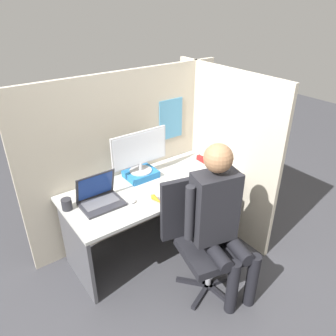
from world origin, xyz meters
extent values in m
plane|color=#3D3D42|center=(0.00, 0.00, 0.00)|extent=(12.00, 12.00, 0.00)
cube|color=#B7AD99|center=(0.00, 0.75, 0.84)|extent=(2.08, 0.04, 1.67)
cube|color=#4C8EB7|center=(0.49, 0.72, 1.13)|extent=(0.28, 0.01, 0.41)
cube|color=#B7AD99|center=(0.82, 0.29, 0.84)|extent=(0.04, 1.37, 1.67)
cube|color=#B7B7B2|center=(0.00, 0.36, 0.69)|extent=(1.58, 0.73, 0.03)
cube|color=#4C4C51|center=(-0.76, 0.36, 0.34)|extent=(0.03, 0.62, 0.67)
cube|color=#4C4C51|center=(0.76, 0.36, 0.34)|extent=(0.03, 0.62, 0.67)
cube|color=#236BAD|center=(0.02, 0.56, 0.74)|extent=(0.29, 0.23, 0.06)
cylinder|color=#B2B2B7|center=(0.02, 0.56, 0.77)|extent=(0.21, 0.21, 0.01)
cylinder|color=#B2B2B7|center=(0.02, 0.56, 0.82)|extent=(0.04, 0.04, 0.07)
cube|color=#B2B2B7|center=(0.02, 0.57, 1.00)|extent=(0.57, 0.02, 0.32)
cube|color=silver|center=(0.02, 0.55, 1.00)|extent=(0.54, 0.00, 0.30)
cube|color=#2D2D33|center=(-0.49, 0.36, 0.71)|extent=(0.34, 0.26, 0.02)
cube|color=#5B5B60|center=(-0.49, 0.37, 0.73)|extent=(0.29, 0.14, 0.00)
cube|color=#2D2D33|center=(-0.49, 0.45, 0.85)|extent=(0.34, 0.08, 0.25)
cube|color=#1E3D93|center=(-0.49, 0.44, 0.85)|extent=(0.30, 0.06, 0.22)
ellipsoid|color=silver|center=(-0.27, 0.24, 0.72)|extent=(0.07, 0.05, 0.03)
cube|color=#A31919|center=(0.70, 0.46, 0.73)|extent=(0.04, 0.13, 0.05)
cone|color=orange|center=(-0.10, 0.12, 0.73)|extent=(0.05, 0.12, 0.05)
cylinder|color=green|center=(-0.10, 0.19, 0.73)|extent=(0.03, 0.02, 0.03)
cylinder|color=black|center=(0.10, -0.35, 0.02)|extent=(0.10, 0.10, 0.04)
cube|color=black|center=(0.24, -0.38, 0.02)|extent=(0.28, 0.10, 0.04)
cube|color=black|center=(0.17, -0.23, 0.02)|extent=(0.18, 0.26, 0.04)
cube|color=black|center=(0.01, -0.24, 0.02)|extent=(0.21, 0.24, 0.04)
cube|color=black|center=(-0.03, -0.40, 0.02)|extent=(0.27, 0.14, 0.04)
cube|color=black|center=(0.11, -0.49, 0.02)|extent=(0.06, 0.28, 0.04)
cylinder|color=gray|center=(0.10, -0.35, 0.21)|extent=(0.05, 0.05, 0.34)
cube|color=black|center=(0.10, -0.35, 0.41)|extent=(0.55, 0.55, 0.07)
cube|color=black|center=(0.04, -0.10, 0.72)|extent=(0.44, 0.15, 0.54)
cylinder|color=black|center=(0.05, -0.46, 0.50)|extent=(0.19, 0.36, 0.11)
cylinder|color=black|center=(0.09, -0.63, 0.25)|extent=(0.09, 0.09, 0.50)
cylinder|color=black|center=(0.22, -0.50, 0.50)|extent=(0.19, 0.36, 0.11)
cylinder|color=black|center=(0.26, -0.67, 0.25)|extent=(0.09, 0.09, 0.50)
cube|color=#232328|center=(0.10, -0.35, 0.84)|extent=(0.38, 0.27, 0.57)
sphere|color=#9E704C|center=(0.10, -0.35, 1.25)|extent=(0.21, 0.21, 0.21)
cylinder|color=#232328|center=(-0.10, -0.30, 0.84)|extent=(0.07, 0.07, 0.45)
cylinder|color=#232328|center=(0.30, -0.40, 0.84)|extent=(0.07, 0.07, 0.45)
cylinder|color=#28282D|center=(-0.74, 0.47, 0.75)|extent=(0.08, 0.08, 0.10)
camera|label=1|loc=(-1.37, -1.77, 2.26)|focal=35.00mm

